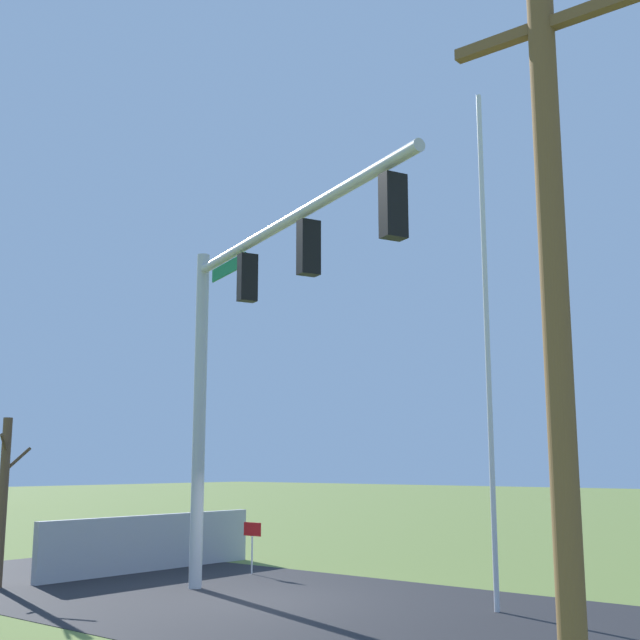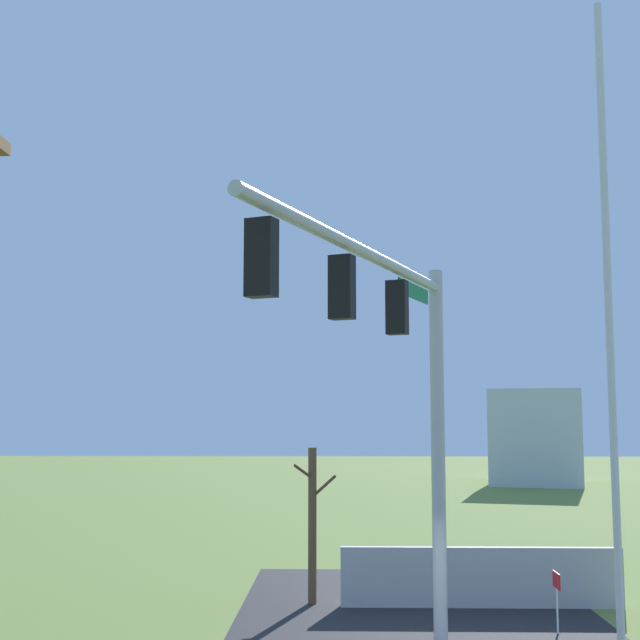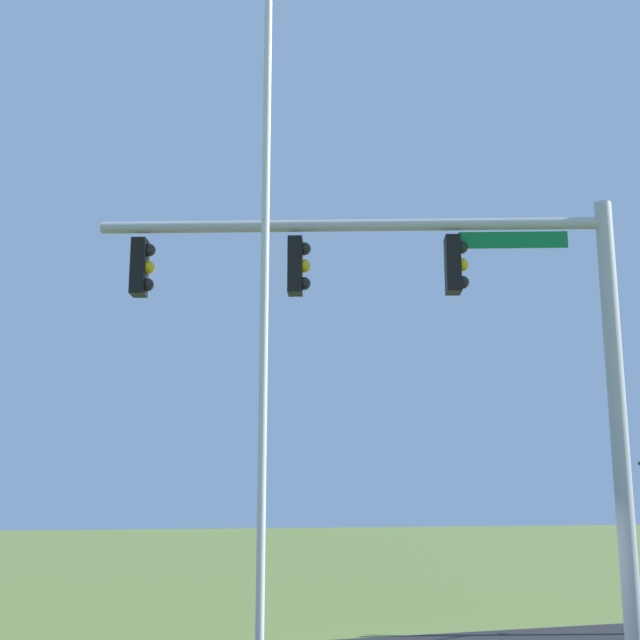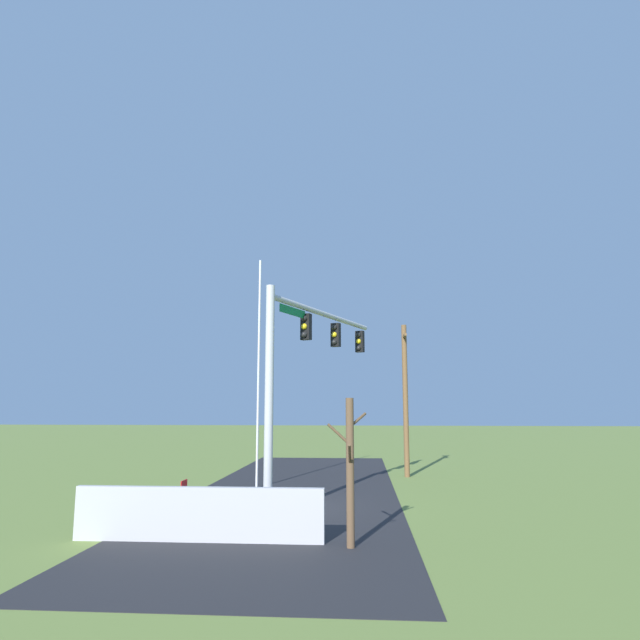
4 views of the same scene
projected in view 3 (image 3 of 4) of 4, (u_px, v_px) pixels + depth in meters
The scene contains 2 objects.
signal_mast at pixel (456, 324), 14.01m from camera, with size 7.99×3.38×7.34m.
flagpole at pixel (265, 288), 10.33m from camera, with size 0.10×0.10×9.90m, color silver.
Camera 3 is at (-7.06, -11.42, 2.40)m, focal length 48.34 mm.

